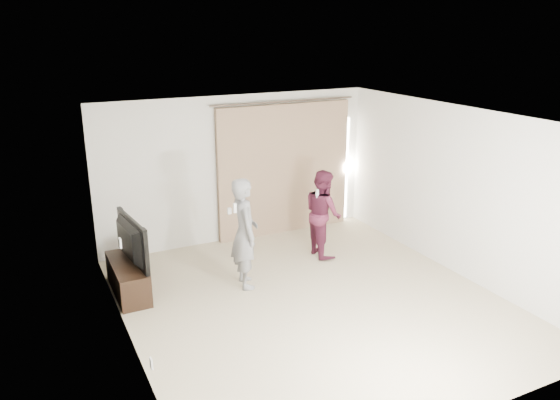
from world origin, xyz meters
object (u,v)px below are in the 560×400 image
(tv, at_px, (125,242))
(person_man, at_px, (245,233))
(tv_console, at_px, (128,278))
(person_woman, at_px, (323,213))

(tv, bearing_deg, person_man, -113.57)
(tv, distance_m, person_man, 1.70)
(person_man, bearing_deg, tv_console, 162.63)
(tv, xyz_separation_m, person_man, (1.63, -0.51, 0.03))
(tv_console, bearing_deg, tv, 0.00)
(tv, relative_size, person_woman, 0.80)
(tv_console, relative_size, tv, 1.03)
(person_man, bearing_deg, person_woman, 17.01)
(tv_console, height_order, tv, tv)
(tv, distance_m, person_woman, 3.25)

